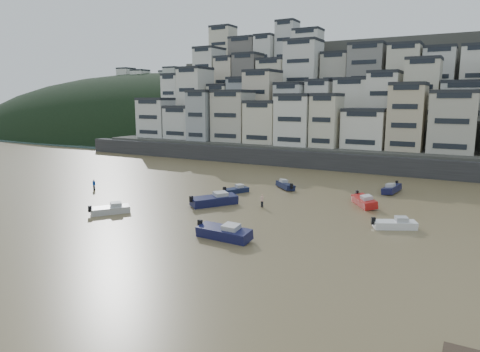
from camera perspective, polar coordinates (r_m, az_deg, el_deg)
The scene contains 15 objects.
ground at distance 40.97m, azimuth -27.87°, elevation -11.50°, with size 400.00×400.00×0.00m, color olive.
sea_strip at distance 218.69m, azimuth -11.72°, elevation 6.24°, with size 340.00×340.00×0.00m, color #485E67.
harbor_wall at distance 88.96m, azimuth 14.08°, elevation 1.77°, with size 140.00×3.00×3.50m, color #38383A.
hillside at distance 126.23m, azimuth 21.24°, elevation 8.92°, with size 141.04×66.00×50.00m.
headland at distance 201.41m, azimuth -10.34°, elevation 5.96°, with size 216.00×135.00×53.33m.
boat_j at distance 56.70m, azimuth -16.90°, elevation -4.14°, with size 5.19×1.70×1.41m, color silver, non-canonical shape.
boat_i at distance 70.53m, azimuth 19.57°, elevation -1.46°, with size 5.77×1.89×1.57m, color #14163F, non-canonical shape.
boat_h at distance 69.76m, azimuth 6.07°, elevation -1.12°, with size 5.09×1.67×1.39m, color #12193A, non-canonical shape.
boat_f at distance 66.25m, azimuth -0.52°, elevation -1.74°, with size 4.49×1.47×1.22m, color #141D40, non-canonical shape.
boat_c at distance 58.60m, azimuth -3.46°, elevation -2.99°, with size 7.09×2.32×1.93m, color #151843, non-canonical shape.
boat_e at distance 60.57m, azimuth 16.21°, elevation -3.09°, with size 6.07×1.98×1.65m, color #AD1715, non-canonical shape.
boat_d at distance 51.17m, azimuth 19.96°, elevation -5.87°, with size 5.12×1.68×1.40m, color white, non-canonical shape.
boat_a at distance 44.66m, azimuth -2.16°, elevation -7.31°, with size 6.55×2.14×1.79m, color #151844, non-canonical shape.
person_blue at distance 72.13m, azimuth -18.89°, elevation -1.11°, with size 0.44×0.44×1.74m, color #153DA3, non-canonical shape.
person_pink at distance 57.61m, azimuth 2.96°, elevation -3.32°, with size 0.44×0.44×1.74m, color #DAAB9A, non-canonical shape.
Camera 1 is at (32.71, -20.09, 14.32)m, focal length 32.00 mm.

